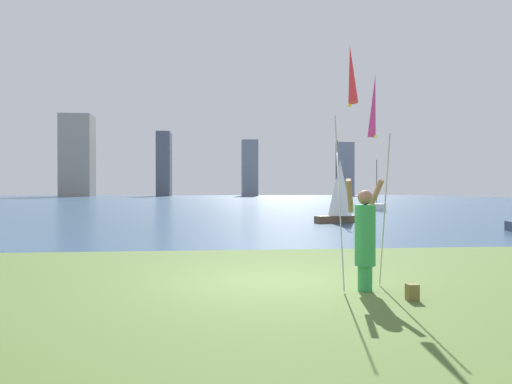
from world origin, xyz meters
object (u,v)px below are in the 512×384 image
(kite_flag_left, at_px, (351,83))
(sailboat_6, at_px, (340,191))
(sailboat_0, at_px, (377,207))
(person, at_px, (365,236))
(kite_flag_right, at_px, (374,111))
(bag, at_px, (412,292))

(kite_flag_left, bearing_deg, sailboat_6, 75.06)
(kite_flag_left, relative_size, sailboat_0, 1.00)
(person, xyz_separation_m, kite_flag_right, (0.42, 0.73, 2.35))
(bag, distance_m, sailboat_0, 32.24)
(kite_flag_left, distance_m, bag, 3.60)
(sailboat_0, bearing_deg, person, -110.14)
(kite_flag_right, xyz_separation_m, sailboat_6, (3.75, 15.95, -1.63))
(kite_flag_right, relative_size, bag, 15.06)
(kite_flag_left, distance_m, kite_flag_right, 1.54)
(person, height_order, kite_flag_right, kite_flag_right)
(kite_flag_right, height_order, sailboat_6, sailboat_6)
(sailboat_0, bearing_deg, kite_flag_left, -110.53)
(kite_flag_right, distance_m, bag, 3.55)
(kite_flag_left, relative_size, bag, 15.77)
(person, distance_m, bag, 1.27)
(person, xyz_separation_m, bag, (0.54, -0.77, -0.85))
(sailboat_0, bearing_deg, kite_flag_right, -109.88)
(sailboat_0, distance_m, sailboat_6, 14.77)
(person, height_order, bag, person)
(kite_flag_left, height_order, sailboat_6, sailboat_6)
(kite_flag_right, bearing_deg, sailboat_6, 76.78)
(sailboat_0, bearing_deg, bag, -108.77)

